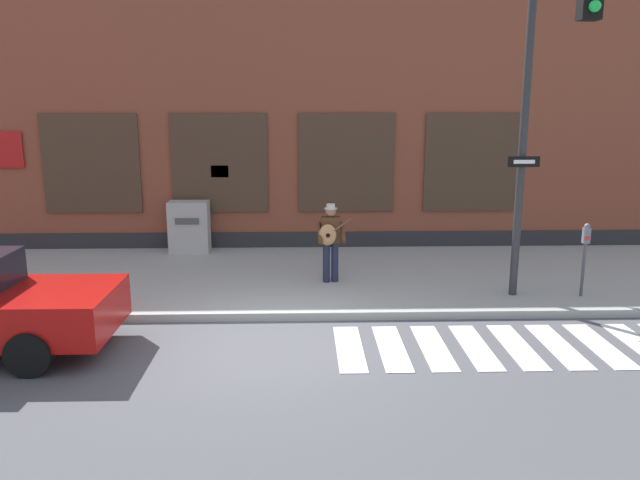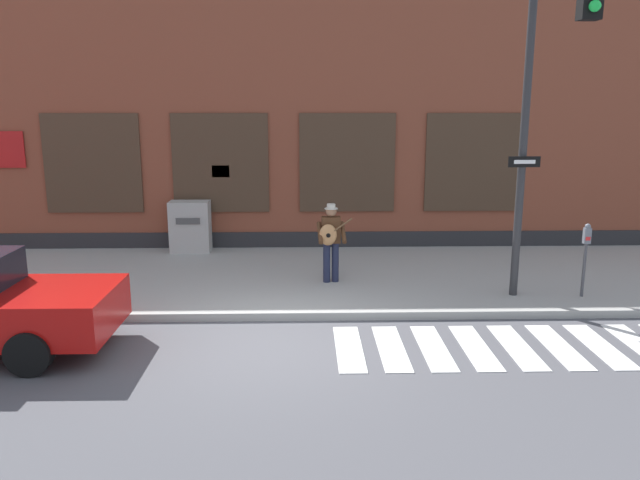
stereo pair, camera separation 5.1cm
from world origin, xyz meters
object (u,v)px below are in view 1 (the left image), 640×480
Objects in this scene: parking_meter at (585,249)px; utility_box at (189,227)px; busker at (330,238)px; traffic_light at (546,90)px.

parking_meter reaches higher than utility_box.
busker is 1.29× the size of utility_box.
utility_box is at bearing 140.40° from busker.
traffic_light is at bearing -149.88° from parking_meter.
traffic_light is 3.28m from parking_meter.
utility_box is (-8.22, 3.92, -0.30)m from parking_meter.
busker reaches higher than parking_meter.
parking_meter is at bearing -25.48° from utility_box.
parking_meter is at bearing 30.12° from traffic_light.
busker is 4.42m from utility_box.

